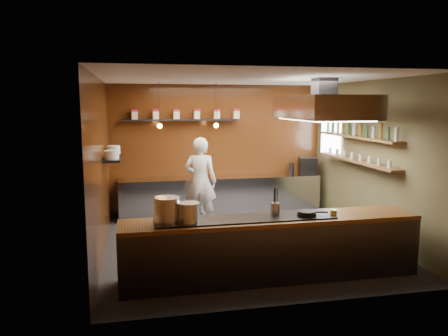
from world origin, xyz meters
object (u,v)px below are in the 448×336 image
object	(u,v)px
extractor_hood	(324,107)
stockpot_large	(167,210)
stockpot_small	(189,213)
chef	(201,182)
espresso_machine	(308,166)

from	to	relation	value
extractor_hood	stockpot_large	size ratio (longest dim) A/B	5.58
stockpot_small	chef	world-z (taller)	chef
espresso_machine	chef	size ratio (longest dim) A/B	0.21
espresso_machine	chef	distance (m)	2.78
extractor_hood	chef	distance (m)	3.07
extractor_hood	espresso_machine	world-z (taller)	extractor_hood
extractor_hood	stockpot_large	world-z (taller)	extractor_hood
stockpot_small	stockpot_large	bearing A→B (deg)	163.26
extractor_hood	chef	xyz separation A→B (m)	(-1.89, 1.85, -1.57)
stockpot_large	espresso_machine	xyz separation A→B (m)	(3.62, 3.74, -0.02)
extractor_hood	stockpot_small	bearing A→B (deg)	-153.00
stockpot_large	chef	size ratio (longest dim) A/B	0.19
stockpot_large	stockpot_small	distance (m)	0.30
chef	extractor_hood	bearing A→B (deg)	156.38
extractor_hood	stockpot_small	distance (m)	3.18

